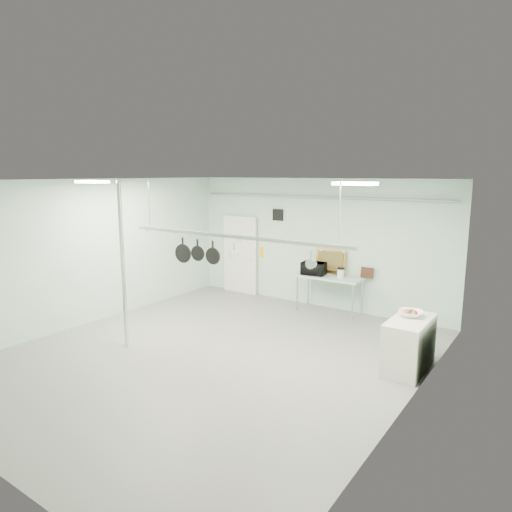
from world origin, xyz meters
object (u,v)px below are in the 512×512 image
Objects in this scene: side_cabinet at (409,345)px; microwave at (314,268)px; chrome_pole at (123,265)px; pot_rack at (231,235)px; fruit_bowl at (411,314)px; skillet_mid at (198,250)px; skillet_right at (213,253)px; skillet_left at (183,250)px; prep_table at (329,279)px; coffee_canister at (341,273)px.

microwave is (-2.93, 2.11, 0.61)m from side_cabinet.
pot_rack is (1.90, 0.90, 0.63)m from chrome_pole.
side_cabinet is 2.95× the size of fruit_bowl.
microwave is at bearing 145.88° from fruit_bowl.
skillet_mid is at bearing 180.00° from pot_rack.
skillet_mid is at bearing -161.27° from fruit_bowl.
pot_rack reaches higher than skillet_mid.
skillet_right reaches higher than fruit_bowl.
skillet_left is at bearing 62.17° from microwave.
pot_rack is at bearing -96.91° from prep_table.
chrome_pole is 5.37m from side_cabinet.
side_cabinet is 2.16× the size of microwave.
skillet_right is at bearing -108.99° from coffee_canister.
chrome_pole is 6.49× the size of skillet_left.
fruit_bowl is 0.98× the size of skillet_mid.
chrome_pole reaches higher than skillet_right.
coffee_canister is at bearing 178.46° from microwave.
microwave is at bearing 64.91° from chrome_pole.
chrome_pole is 4.85m from prep_table.
microwave reaches higher than prep_table.
skillet_left is at bearing 180.00° from pot_rack.
side_cabinet is at bearing 7.93° from skillet_mid.
prep_table is 3.93× the size of fruit_bowl.
skillet_left is at bearing -115.78° from prep_table.
skillet_left is 0.76m from skillet_right.
chrome_pole is at bearing -148.88° from skillet_mid.
skillet_right is at bearing 74.90° from microwave.
fruit_bowl is (-0.05, 0.16, 0.50)m from side_cabinet.
microwave is 1.33× the size of skillet_mid.
chrome_pole is 5.76× the size of microwave.
side_cabinet is 4.51m from skillet_left.
skillet_right is (-0.43, 0.00, -0.37)m from pot_rack.
skillet_mid is 0.92× the size of skillet_right.
skillet_mid is (-0.83, -3.21, 0.82)m from microwave.
coffee_canister is at bearing -5.27° from prep_table.
chrome_pole is at bearing -135.19° from skillet_left.
skillet_right is (-0.45, -3.21, 0.80)m from microwave.
prep_table is 0.33× the size of pot_rack.
side_cabinet is 5.85× the size of coffee_canister.
skillet_right reaches higher than microwave.
pot_rack reaches higher than side_cabinet.
chrome_pole is 2.67× the size of side_cabinet.
coffee_canister is at bearing 78.00° from pot_rack.
microwave is 3.41m from skillet_mid.
pot_rack reaches higher than coffee_canister.
side_cabinet is at bearing -43.95° from coffee_canister.
pot_rack is at bearing -156.56° from fruit_bowl.
pot_rack is 9.73× the size of skillet_left.
coffee_canister is 0.42× the size of skillet_left.
microwave is 1.36× the size of fruit_bowl.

